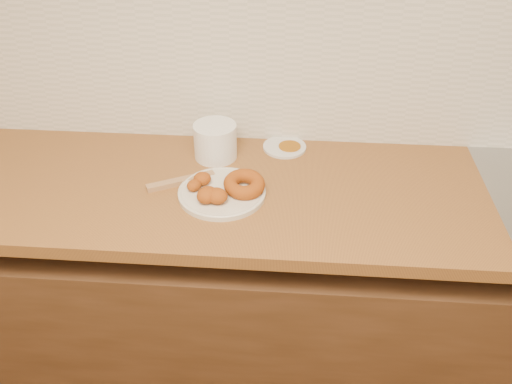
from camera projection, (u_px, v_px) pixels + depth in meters
wall_back at (325, 2)px, 1.58m from camera, size 4.00×0.02×2.70m
base_cabinet at (307, 310)px, 1.88m from camera, size 3.60×0.60×0.77m
butcher_block at (100, 186)px, 1.64m from camera, size 2.30×0.62×0.04m
backsplash at (321, 54)px, 1.65m from camera, size 3.60×0.02×0.60m
donut_plate at (222, 193)px, 1.56m from camera, size 0.25×0.25×0.01m
ring_donut at (244, 184)px, 1.55m from camera, size 0.17×0.17×0.05m
fried_dough_chunks at (207, 190)px, 1.52m from camera, size 0.14×0.15×0.05m
plastic_tub at (215, 141)px, 1.70m from camera, size 0.15×0.15×0.11m
tub_lid at (285, 147)px, 1.78m from camera, size 0.15×0.15×0.01m
brass_jar_lid at (290, 147)px, 1.77m from camera, size 0.09×0.09×0.01m
wooden_utensil at (181, 181)px, 1.61m from camera, size 0.20×0.12×0.02m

